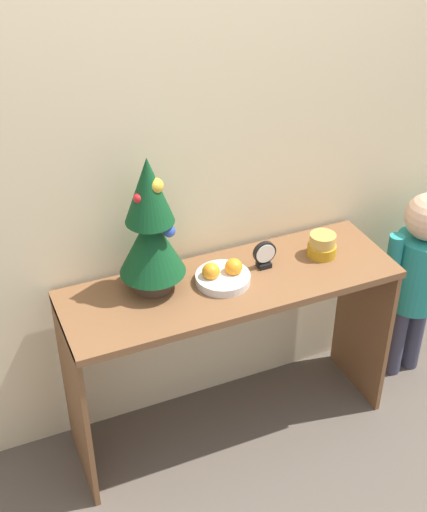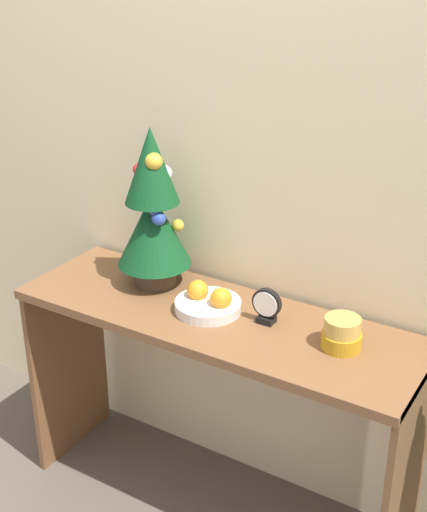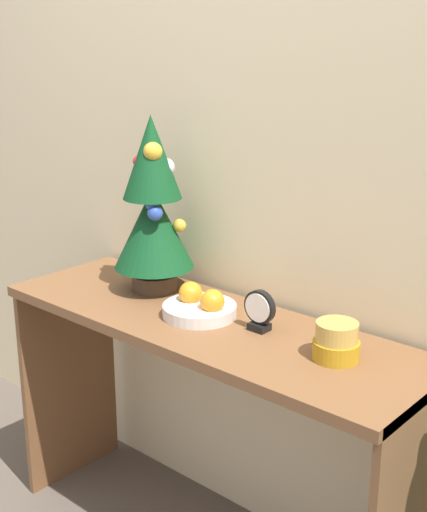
# 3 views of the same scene
# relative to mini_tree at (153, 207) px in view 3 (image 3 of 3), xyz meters

# --- Properties ---
(back_wall) EXTENTS (7.00, 0.05, 2.50)m
(back_wall) POSITION_rel_mini_tree_xyz_m (0.28, 0.18, 0.24)
(back_wall) COLOR beige
(back_wall) RESTS_ON ground_plane
(console_table) EXTENTS (1.29, 0.41, 0.75)m
(console_table) POSITION_rel_mini_tree_xyz_m (0.28, -0.08, -0.43)
(console_table) COLOR brown
(console_table) RESTS_ON ground_plane
(mini_tree) EXTENTS (0.24, 0.24, 0.53)m
(mini_tree) POSITION_rel_mini_tree_xyz_m (0.00, 0.00, 0.00)
(mini_tree) COLOR #4C3828
(mini_tree) RESTS_ON console_table
(fruit_bowl) EXTENTS (0.21, 0.21, 0.09)m
(fruit_bowl) POSITION_rel_mini_tree_xyz_m (0.25, -0.07, -0.23)
(fruit_bowl) COLOR silver
(fruit_bowl) RESTS_ON console_table
(singing_bowl) EXTENTS (0.11, 0.11, 0.09)m
(singing_bowl) POSITION_rel_mini_tree_xyz_m (0.68, -0.06, -0.22)
(singing_bowl) COLOR #B78419
(singing_bowl) RESTS_ON console_table
(desk_clock) EXTENTS (0.09, 0.04, 0.11)m
(desk_clock) POSITION_rel_mini_tree_xyz_m (0.43, -0.04, -0.21)
(desk_clock) COLOR black
(desk_clock) RESTS_ON console_table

